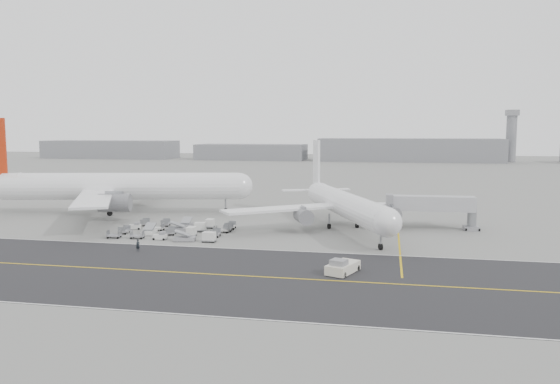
% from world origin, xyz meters
% --- Properties ---
extents(ground, '(700.00, 700.00, 0.00)m').
position_xyz_m(ground, '(0.00, 0.00, 0.00)').
color(ground, gray).
rests_on(ground, ground).
extents(taxiway, '(220.00, 59.00, 0.03)m').
position_xyz_m(taxiway, '(5.02, -17.98, 0.01)').
color(taxiway, '#2B2B2E').
rests_on(taxiway, ground).
extents(horizon_buildings, '(520.00, 28.00, 28.00)m').
position_xyz_m(horizon_buildings, '(30.00, 260.00, 0.00)').
color(horizon_buildings, gray).
rests_on(horizon_buildings, ground).
extents(control_tower, '(7.00, 7.00, 31.25)m').
position_xyz_m(control_tower, '(100.00, 265.00, 16.25)').
color(control_tower, gray).
rests_on(control_tower, ground).
extents(airliner_a, '(62.41, 61.09, 21.82)m').
position_xyz_m(airliner_a, '(-33.25, 28.62, 6.28)').
color(airliner_a, white).
rests_on(airliner_a, ground).
extents(airliner_b, '(45.32, 46.27, 16.81)m').
position_xyz_m(airliner_b, '(19.60, 19.50, 4.85)').
color(airliner_b, white).
rests_on(airliner_b, ground).
extents(pushback_tug, '(4.51, 7.40, 2.11)m').
position_xyz_m(pushback_tug, '(22.20, -14.17, 0.87)').
color(pushback_tug, silver).
rests_on(pushback_tug, ground).
extents(jet_bridge, '(17.71, 3.92, 6.67)m').
position_xyz_m(jet_bridge, '(36.31, 22.21, 4.65)').
color(jet_bridge, gray).
rests_on(jet_bridge, ground).
extents(gse_cluster, '(26.82, 22.22, 1.83)m').
position_xyz_m(gse_cluster, '(-10.84, 8.57, 0.00)').
color(gse_cluster, gray).
rests_on(gse_cluster, ground).
extents(stray_dolly, '(1.87, 2.59, 1.45)m').
position_xyz_m(stray_dolly, '(-1.70, 12.17, 0.00)').
color(stray_dolly, silver).
rests_on(stray_dolly, ground).
extents(ground_crew_a, '(0.74, 0.52, 1.92)m').
position_xyz_m(ground_crew_a, '(-10.59, -7.13, 0.96)').
color(ground_crew_a, black).
rests_on(ground_crew_a, ground).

